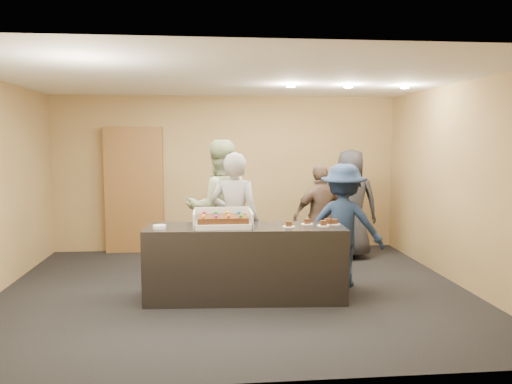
% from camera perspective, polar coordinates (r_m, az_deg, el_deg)
% --- Properties ---
extents(room, '(6.04, 6.00, 2.70)m').
position_cam_1_polar(room, '(6.34, -2.47, 0.62)').
color(room, black).
rests_on(room, ground).
extents(serving_counter, '(2.44, 0.85, 0.90)m').
position_cam_1_polar(serving_counter, '(6.14, -1.20, -8.08)').
color(serving_counter, black).
rests_on(serving_counter, floor).
extents(storage_cabinet, '(0.98, 0.15, 2.16)m').
position_cam_1_polar(storage_cabinet, '(8.84, -13.75, 0.24)').
color(storage_cabinet, brown).
rests_on(storage_cabinet, floor).
extents(cake_box, '(0.70, 0.49, 0.21)m').
position_cam_1_polar(cake_box, '(6.05, -3.82, -3.50)').
color(cake_box, white).
rests_on(cake_box, serving_counter).
extents(sheet_cake, '(0.60, 0.41, 0.12)m').
position_cam_1_polar(sheet_cake, '(6.02, -3.82, -3.06)').
color(sheet_cake, '#3F1A0E').
rests_on(sheet_cake, cake_box).
extents(plate_stack, '(0.16, 0.16, 0.04)m').
position_cam_1_polar(plate_stack, '(6.01, -10.97, -3.92)').
color(plate_stack, white).
rests_on(plate_stack, serving_counter).
extents(slice_a, '(0.15, 0.15, 0.07)m').
position_cam_1_polar(slice_a, '(6.01, 3.77, -3.78)').
color(slice_a, white).
rests_on(slice_a, serving_counter).
extents(slice_b, '(0.15, 0.15, 0.07)m').
position_cam_1_polar(slice_b, '(6.21, 5.86, -3.48)').
color(slice_b, white).
rests_on(slice_b, serving_counter).
extents(slice_c, '(0.15, 0.15, 0.07)m').
position_cam_1_polar(slice_c, '(6.12, 7.71, -3.64)').
color(slice_c, white).
rests_on(slice_c, serving_counter).
extents(slice_d, '(0.15, 0.15, 0.07)m').
position_cam_1_polar(slice_d, '(6.26, 8.16, -3.44)').
color(slice_d, white).
rests_on(slice_d, serving_counter).
extents(slice_e, '(0.15, 0.15, 0.07)m').
position_cam_1_polar(slice_e, '(6.25, 8.96, -3.47)').
color(slice_e, white).
rests_on(slice_e, serving_counter).
extents(person_server_grey, '(0.76, 0.62, 1.79)m').
position_cam_1_polar(person_server_grey, '(6.48, -2.44, -3.32)').
color(person_server_grey, gray).
rests_on(person_server_grey, floor).
extents(person_sage_man, '(1.08, 0.93, 1.94)m').
position_cam_1_polar(person_sage_man, '(7.13, -4.24, -1.85)').
color(person_sage_man, '#9DAC7F').
rests_on(person_sage_man, floor).
extents(person_navy_man, '(1.20, 0.95, 1.63)m').
position_cam_1_polar(person_navy_man, '(6.73, 9.94, -3.75)').
color(person_navy_man, '#182846').
rests_on(person_navy_man, floor).
extents(person_brown_extra, '(1.00, 0.63, 1.58)m').
position_cam_1_polar(person_brown_extra, '(7.57, 7.44, -2.82)').
color(person_brown_extra, brown).
rests_on(person_brown_extra, floor).
extents(person_dark_suit, '(0.97, 0.73, 1.80)m').
position_cam_1_polar(person_dark_suit, '(8.32, 10.73, -1.32)').
color(person_dark_suit, '#25252A').
rests_on(person_dark_suit, floor).
extents(ceiling_spotlights, '(1.72, 0.12, 0.03)m').
position_cam_1_polar(ceiling_spotlights, '(7.11, 10.51, 11.77)').
color(ceiling_spotlights, '#FFEAC6').
rests_on(ceiling_spotlights, ceiling).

